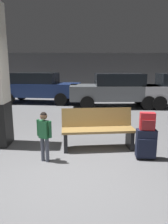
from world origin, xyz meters
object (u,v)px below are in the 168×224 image
(parked_car_far, at_px, (38,87))
(suitcase, at_px, (146,144))
(parked_car_near, at_px, (116,89))
(bench, at_px, (98,129))
(child, at_px, (44,131))
(backpack_bright, at_px, (147,121))

(parked_car_far, bearing_deg, suitcase, -64.21)
(parked_car_near, xyz_separation_m, parked_car_far, (-3.76, 1.27, 0.00))
(parked_car_far, bearing_deg, bench, -68.72)
(bench, relative_size, parked_car_far, 0.38)
(child, height_order, parked_car_near, parked_car_near)
(bench, relative_size, suitcase, 2.70)
(bench, distance_m, backpack_bright, 1.14)
(bench, relative_size, backpack_bright, 4.80)
(parked_car_near, relative_size, parked_car_far, 0.96)
(bench, xyz_separation_m, suitcase, (0.90, -0.63, -0.12))
(suitcase, xyz_separation_m, parked_car_near, (0.39, 5.71, 0.48))
(bench, bearing_deg, suitcase, -34.91)
(suitcase, distance_m, backpack_bright, 0.45)
(parked_car_near, bearing_deg, parked_car_far, 161.33)
(child, bearing_deg, backpack_bright, 1.45)
(backpack_bright, bearing_deg, child, -178.55)
(parked_car_near, height_order, parked_car_far, same)
(child, distance_m, parked_car_far, 7.17)
(suitcase, bearing_deg, parked_car_far, 115.79)
(bench, bearing_deg, parked_car_near, 75.82)
(child, bearing_deg, bench, 32.09)
(child, relative_size, parked_car_far, 0.23)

